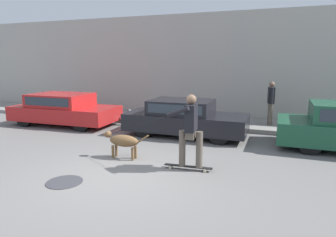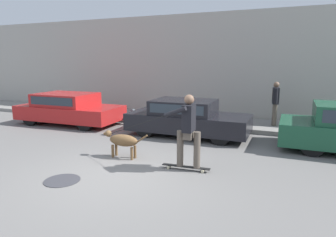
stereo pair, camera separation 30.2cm
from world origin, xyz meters
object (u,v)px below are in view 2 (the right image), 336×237
(parked_car_1, at_px, (187,118))
(pedestrian_with_bag, at_px, (275,102))
(parked_car_0, at_px, (69,109))
(dog, at_px, (123,141))
(skateboarder, at_px, (188,128))
(fire_hydrant, at_px, (133,116))

(parked_car_1, distance_m, pedestrian_with_bag, 3.37)
(parked_car_0, bearing_deg, dog, -35.96)
(parked_car_0, bearing_deg, skateboarder, -28.66)
(skateboarder, distance_m, pedestrian_with_bag, 5.35)
(parked_car_1, height_order, skateboarder, skateboarder)
(dog, xyz_separation_m, fire_hydrant, (-1.74, 3.63, -0.11))
(pedestrian_with_bag, bearing_deg, fire_hydrant, -173.52)
(parked_car_0, height_order, pedestrian_with_bag, pedestrian_with_bag)
(parked_car_1, distance_m, skateboarder, 3.26)
(dog, bearing_deg, parked_car_1, -105.23)
(skateboarder, relative_size, fire_hydrant, 4.41)
(parked_car_1, relative_size, pedestrian_with_bag, 2.53)
(dog, distance_m, skateboarder, 1.93)
(pedestrian_with_bag, xyz_separation_m, fire_hydrant, (-5.11, -1.29, -0.69))
(parked_car_1, xyz_separation_m, pedestrian_with_bag, (2.61, 2.09, 0.44))
(parked_car_0, xyz_separation_m, skateboarder, (6.02, -3.04, 0.39))
(dog, bearing_deg, skateboarder, 173.13)
(dog, xyz_separation_m, pedestrian_with_bag, (3.37, 4.92, 0.57))
(dog, xyz_separation_m, skateboarder, (1.84, -0.21, 0.54))
(dog, height_order, skateboarder, skateboarder)
(skateboarder, xyz_separation_m, pedestrian_with_bag, (1.52, 5.13, 0.03))
(parked_car_1, bearing_deg, fire_hydrant, 161.69)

